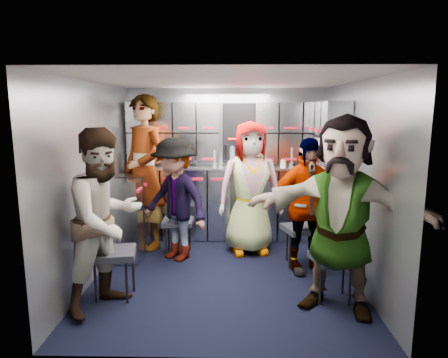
{
  "coord_description": "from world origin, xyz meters",
  "views": [
    {
      "loc": [
        0.09,
        -4.17,
        1.82
      ],
      "look_at": [
        -0.01,
        0.35,
        1.02
      ],
      "focal_mm": 32.0,
      "sensor_mm": 36.0,
      "label": 1
    }
  ],
  "objects_px": {
    "attendant_arc_a": "(106,220)",
    "attendant_arc_d": "(305,206)",
    "jump_seat_mid_right": "(302,231)",
    "attendant_standing": "(145,172)",
    "jump_seat_center": "(249,215)",
    "jump_seat_near_left": "(114,256)",
    "attendant_arc_b": "(175,200)",
    "attendant_arc_e": "(341,215)",
    "jump_seat_mid_left": "(178,224)",
    "jump_seat_near_right": "(333,261)",
    "attendant_arc_c": "(250,188)"
  },
  "relations": [
    {
      "from": "attendant_arc_a",
      "to": "attendant_arc_d",
      "type": "bearing_deg",
      "value": -33.77
    },
    {
      "from": "jump_seat_mid_right",
      "to": "attendant_standing",
      "type": "xyz_separation_m",
      "value": [
        -1.95,
        0.6,
        0.58
      ]
    },
    {
      "from": "jump_seat_center",
      "to": "jump_seat_near_left",
      "type": "bearing_deg",
      "value": -132.91
    },
    {
      "from": "attendant_standing",
      "to": "attendant_arc_b",
      "type": "xyz_separation_m",
      "value": [
        0.45,
        -0.44,
        -0.26
      ]
    },
    {
      "from": "attendant_arc_b",
      "to": "attendant_arc_e",
      "type": "xyz_separation_m",
      "value": [
        1.65,
        -1.21,
        0.15
      ]
    },
    {
      "from": "jump_seat_center",
      "to": "jump_seat_mid_right",
      "type": "distance_m",
      "value": 0.84
    },
    {
      "from": "attendant_arc_a",
      "to": "attendant_arc_b",
      "type": "relative_size",
      "value": 1.12
    },
    {
      "from": "jump_seat_near_left",
      "to": "attendant_arc_a",
      "type": "distance_m",
      "value": 0.45
    },
    {
      "from": "attendant_standing",
      "to": "attendant_arc_d",
      "type": "xyz_separation_m",
      "value": [
        1.95,
        -0.78,
        -0.24
      ]
    },
    {
      "from": "jump_seat_mid_left",
      "to": "attendant_arc_e",
      "type": "xyz_separation_m",
      "value": [
        1.65,
        -1.39,
        0.5
      ]
    },
    {
      "from": "jump_seat_center",
      "to": "jump_seat_near_right",
      "type": "height_order",
      "value": "jump_seat_center"
    },
    {
      "from": "attendant_arc_c",
      "to": "attendant_arc_a",
      "type": "bearing_deg",
      "value": -141.8
    },
    {
      "from": "jump_seat_center",
      "to": "attendant_arc_a",
      "type": "bearing_deg",
      "value": -129.62
    },
    {
      "from": "jump_seat_mid_left",
      "to": "attendant_standing",
      "type": "xyz_separation_m",
      "value": [
        -0.45,
        0.26,
        0.61
      ]
    },
    {
      "from": "attendant_arc_c",
      "to": "attendant_arc_d",
      "type": "height_order",
      "value": "attendant_arc_c"
    },
    {
      "from": "jump_seat_mid_right",
      "to": "attendant_arc_e",
      "type": "height_order",
      "value": "attendant_arc_e"
    },
    {
      "from": "jump_seat_near_left",
      "to": "attendant_arc_d",
      "type": "xyz_separation_m",
      "value": [
        1.95,
        0.68,
        0.33
      ]
    },
    {
      "from": "attendant_arc_b",
      "to": "attendant_arc_d",
      "type": "relative_size",
      "value": 0.98
    },
    {
      "from": "attendant_standing",
      "to": "attendant_arc_b",
      "type": "bearing_deg",
      "value": -2.85
    },
    {
      "from": "attendant_arc_d",
      "to": "jump_seat_near_left",
      "type": "bearing_deg",
      "value": -173.24
    },
    {
      "from": "jump_seat_center",
      "to": "attendant_standing",
      "type": "relative_size",
      "value": 0.24
    },
    {
      "from": "jump_seat_mid_left",
      "to": "attendant_arc_d",
      "type": "height_order",
      "value": "attendant_arc_d"
    },
    {
      "from": "jump_seat_mid_left",
      "to": "jump_seat_near_right",
      "type": "height_order",
      "value": "jump_seat_near_right"
    },
    {
      "from": "attendant_standing",
      "to": "attendant_arc_d",
      "type": "relative_size",
      "value": 1.32
    },
    {
      "from": "attendant_standing",
      "to": "attendant_arc_b",
      "type": "height_order",
      "value": "attendant_standing"
    },
    {
      "from": "jump_seat_near_left",
      "to": "attendant_arc_d",
      "type": "height_order",
      "value": "attendant_arc_d"
    },
    {
      "from": "attendant_arc_d",
      "to": "jump_seat_mid_left",
      "type": "bearing_deg",
      "value": 148.22
    },
    {
      "from": "jump_seat_center",
      "to": "attendant_arc_e",
      "type": "height_order",
      "value": "attendant_arc_e"
    },
    {
      "from": "jump_seat_near_right",
      "to": "jump_seat_near_left",
      "type": "bearing_deg",
      "value": 179.8
    },
    {
      "from": "attendant_arc_c",
      "to": "attendant_arc_b",
      "type": "bearing_deg",
      "value": -172.8
    },
    {
      "from": "jump_seat_mid_right",
      "to": "attendant_arc_d",
      "type": "height_order",
      "value": "attendant_arc_d"
    },
    {
      "from": "jump_seat_near_left",
      "to": "attendant_arc_c",
      "type": "relative_size",
      "value": 0.29
    },
    {
      "from": "jump_seat_near_left",
      "to": "jump_seat_center",
      "type": "bearing_deg",
      "value": 47.09
    },
    {
      "from": "attendant_arc_c",
      "to": "attendant_arc_d",
      "type": "relative_size",
      "value": 1.1
    },
    {
      "from": "attendant_arc_e",
      "to": "jump_seat_near_left",
      "type": "bearing_deg",
      "value": -159.38
    },
    {
      "from": "jump_seat_mid_left",
      "to": "attendant_arc_b",
      "type": "height_order",
      "value": "attendant_arc_b"
    },
    {
      "from": "jump_seat_center",
      "to": "attendant_arc_c",
      "type": "distance_m",
      "value": 0.44
    },
    {
      "from": "jump_seat_near_right",
      "to": "attendant_arc_e",
      "type": "distance_m",
      "value": 0.53
    },
    {
      "from": "attendant_arc_e",
      "to": "attendant_arc_a",
      "type": "bearing_deg",
      "value": -154.48
    },
    {
      "from": "jump_seat_near_left",
      "to": "attendant_arc_e",
      "type": "height_order",
      "value": "attendant_arc_e"
    },
    {
      "from": "jump_seat_center",
      "to": "jump_seat_mid_right",
      "type": "relative_size",
      "value": 0.99
    },
    {
      "from": "attendant_arc_a",
      "to": "attendant_arc_e",
      "type": "xyz_separation_m",
      "value": [
        2.1,
        -0.01,
        0.06
      ]
    },
    {
      "from": "attendant_arc_c",
      "to": "attendant_arc_e",
      "type": "relative_size",
      "value": 0.94
    },
    {
      "from": "attendant_arc_b",
      "to": "attendant_arc_e",
      "type": "bearing_deg",
      "value": 0.66
    },
    {
      "from": "jump_seat_mid_left",
      "to": "attendant_arc_b",
      "type": "distance_m",
      "value": 0.39
    },
    {
      "from": "jump_seat_near_left",
      "to": "jump_seat_mid_left",
      "type": "relative_size",
      "value": 1.08
    },
    {
      "from": "jump_seat_near_left",
      "to": "attendant_standing",
      "type": "relative_size",
      "value": 0.24
    },
    {
      "from": "jump_seat_mid_right",
      "to": "attendant_arc_a",
      "type": "height_order",
      "value": "attendant_arc_a"
    },
    {
      "from": "jump_seat_near_left",
      "to": "attendant_arc_e",
      "type": "relative_size",
      "value": 0.27
    },
    {
      "from": "attendant_standing",
      "to": "jump_seat_near_left",
      "type": "bearing_deg",
      "value": -48.73
    }
  ]
}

